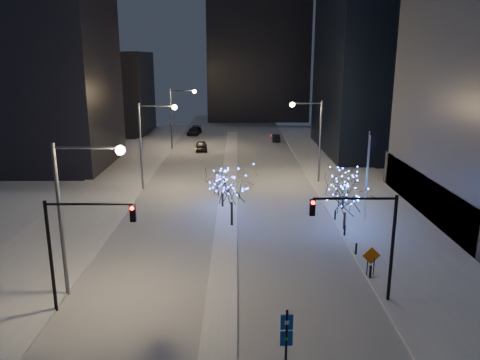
{
  "coord_description": "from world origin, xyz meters",
  "views": [
    {
      "loc": [
        1.02,
        -25.54,
        14.91
      ],
      "look_at": [
        1.24,
        12.26,
        5.0
      ],
      "focal_mm": 35.0,
      "sensor_mm": 36.0,
      "label": 1
    }
  ],
  "objects_px": {
    "street_lamp_w_near": "(76,199)",
    "car_mid": "(276,138)",
    "street_lamp_w_far": "(177,110)",
    "car_near": "(201,146)",
    "construction_sign": "(371,258)",
    "street_lamp_w_mid": "(150,134)",
    "traffic_signal_west": "(75,238)",
    "holiday_tree_plaza_far": "(344,184)",
    "street_lamp_east": "(313,131)",
    "holiday_tree_plaza_near": "(346,196)",
    "traffic_signal_east": "(368,231)",
    "car_far": "(194,131)",
    "holiday_tree_median_near": "(232,185)",
    "holiday_tree_median_far": "(222,183)",
    "wayfinding_sign": "(286,335)"
  },
  "relations": [
    {
      "from": "holiday_tree_median_near",
      "to": "holiday_tree_plaza_near",
      "type": "height_order",
      "value": "holiday_tree_median_near"
    },
    {
      "from": "street_lamp_w_mid",
      "to": "holiday_tree_plaza_far",
      "type": "height_order",
      "value": "street_lamp_w_mid"
    },
    {
      "from": "holiday_tree_median_far",
      "to": "wayfinding_sign",
      "type": "xyz_separation_m",
      "value": [
        3.86,
        -25.92,
        -0.54
      ]
    },
    {
      "from": "street_lamp_w_mid",
      "to": "holiday_tree_median_near",
      "type": "height_order",
      "value": "street_lamp_w_mid"
    },
    {
      "from": "street_lamp_w_far",
      "to": "car_near",
      "type": "distance_m",
      "value": 7.19
    },
    {
      "from": "street_lamp_w_mid",
      "to": "traffic_signal_west",
      "type": "bearing_deg",
      "value": -88.94
    },
    {
      "from": "street_lamp_east",
      "to": "holiday_tree_median_far",
      "type": "xyz_separation_m",
      "value": [
        -10.58,
        -9.91,
        -3.83
      ]
    },
    {
      "from": "holiday_tree_plaza_near",
      "to": "holiday_tree_median_far",
      "type": "bearing_deg",
      "value": 149.12
    },
    {
      "from": "street_lamp_w_mid",
      "to": "street_lamp_w_far",
      "type": "relative_size",
      "value": 1.0
    },
    {
      "from": "holiday_tree_median_far",
      "to": "holiday_tree_plaza_near",
      "type": "height_order",
      "value": "holiday_tree_plaza_near"
    },
    {
      "from": "holiday_tree_median_far",
      "to": "wayfinding_sign",
      "type": "height_order",
      "value": "holiday_tree_median_far"
    },
    {
      "from": "holiday_tree_plaza_far",
      "to": "car_near",
      "type": "bearing_deg",
      "value": 118.11
    },
    {
      "from": "traffic_signal_east",
      "to": "street_lamp_w_mid",
      "type": "bearing_deg",
      "value": 124.51
    },
    {
      "from": "car_far",
      "to": "construction_sign",
      "type": "relative_size",
      "value": 2.56
    },
    {
      "from": "construction_sign",
      "to": "traffic_signal_east",
      "type": "bearing_deg",
      "value": -115.89
    },
    {
      "from": "car_near",
      "to": "car_far",
      "type": "xyz_separation_m",
      "value": [
        -2.65,
        16.92,
        -0.01
      ]
    },
    {
      "from": "car_mid",
      "to": "car_near",
      "type": "bearing_deg",
      "value": 35.87
    },
    {
      "from": "traffic_signal_east",
      "to": "wayfinding_sign",
      "type": "relative_size",
      "value": 2.06
    },
    {
      "from": "holiday_tree_median_near",
      "to": "construction_sign",
      "type": "distance_m",
      "value": 14.4
    },
    {
      "from": "traffic_signal_west",
      "to": "holiday_tree_median_far",
      "type": "height_order",
      "value": "traffic_signal_west"
    },
    {
      "from": "traffic_signal_east",
      "to": "street_lamp_w_far",
      "type": "bearing_deg",
      "value": 109.32
    },
    {
      "from": "street_lamp_w_far",
      "to": "car_mid",
      "type": "relative_size",
      "value": 2.55
    },
    {
      "from": "street_lamp_w_far",
      "to": "holiday_tree_plaza_far",
      "type": "xyz_separation_m",
      "value": [
        20.57,
        -32.67,
        -3.81
      ]
    },
    {
      "from": "traffic_signal_east",
      "to": "holiday_tree_median_far",
      "type": "distance_m",
      "value": 21.41
    },
    {
      "from": "street_lamp_w_near",
      "to": "holiday_tree_plaza_near",
      "type": "bearing_deg",
      "value": 30.64
    },
    {
      "from": "traffic_signal_east",
      "to": "car_near",
      "type": "relative_size",
      "value": 1.49
    },
    {
      "from": "car_mid",
      "to": "wayfinding_sign",
      "type": "bearing_deg",
      "value": 86.14
    },
    {
      "from": "car_near",
      "to": "wayfinding_sign",
      "type": "relative_size",
      "value": 1.38
    },
    {
      "from": "street_lamp_east",
      "to": "traffic_signal_east",
      "type": "bearing_deg",
      "value": -92.26
    },
    {
      "from": "street_lamp_w_near",
      "to": "street_lamp_w_mid",
      "type": "bearing_deg",
      "value": 90.0
    },
    {
      "from": "holiday_tree_plaza_near",
      "to": "holiday_tree_plaza_far",
      "type": "height_order",
      "value": "holiday_tree_plaza_near"
    },
    {
      "from": "construction_sign",
      "to": "street_lamp_w_far",
      "type": "bearing_deg",
      "value": 108.07
    },
    {
      "from": "traffic_signal_east",
      "to": "car_mid",
      "type": "relative_size",
      "value": 1.79
    },
    {
      "from": "street_lamp_w_near",
      "to": "car_mid",
      "type": "relative_size",
      "value": 2.55
    },
    {
      "from": "car_near",
      "to": "holiday_tree_plaza_far",
      "type": "distance_m",
      "value": 35.15
    },
    {
      "from": "holiday_tree_median_far",
      "to": "holiday_tree_plaza_far",
      "type": "distance_m",
      "value": 12.15
    },
    {
      "from": "street_lamp_w_mid",
      "to": "car_mid",
      "type": "xyz_separation_m",
      "value": [
        17.04,
        32.6,
        -5.85
      ]
    },
    {
      "from": "street_lamp_w_near",
      "to": "holiday_tree_plaza_near",
      "type": "height_order",
      "value": "street_lamp_w_near"
    },
    {
      "from": "car_far",
      "to": "holiday_tree_median_near",
      "type": "height_order",
      "value": "holiday_tree_median_near"
    },
    {
      "from": "street_lamp_w_mid",
      "to": "car_far",
      "type": "bearing_deg",
      "value": 88.03
    },
    {
      "from": "holiday_tree_plaza_near",
      "to": "street_lamp_w_mid",
      "type": "bearing_deg",
      "value": 145.25
    },
    {
      "from": "street_lamp_w_far",
      "to": "traffic_signal_east",
      "type": "relative_size",
      "value": 1.43
    },
    {
      "from": "traffic_signal_east",
      "to": "holiday_tree_plaza_far",
      "type": "height_order",
      "value": "traffic_signal_east"
    },
    {
      "from": "traffic_signal_west",
      "to": "street_lamp_east",
      "type": "bearing_deg",
      "value": 58.31
    },
    {
      "from": "car_far",
      "to": "car_mid",
      "type": "bearing_deg",
      "value": -18.64
    },
    {
      "from": "street_lamp_east",
      "to": "holiday_tree_plaza_far",
      "type": "distance_m",
      "value": 11.42
    },
    {
      "from": "street_lamp_w_far",
      "to": "holiday_tree_plaza_near",
      "type": "xyz_separation_m",
      "value": [
        19.44,
        -38.48,
        -3.33
      ]
    },
    {
      "from": "street_lamp_w_near",
      "to": "car_mid",
      "type": "xyz_separation_m",
      "value": [
        17.04,
        57.6,
        -5.85
      ]
    },
    {
      "from": "traffic_signal_west",
      "to": "holiday_tree_plaza_far",
      "type": "distance_m",
      "value": 27.94
    },
    {
      "from": "traffic_signal_west",
      "to": "car_near",
      "type": "distance_m",
      "value": 50.57
    }
  ]
}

